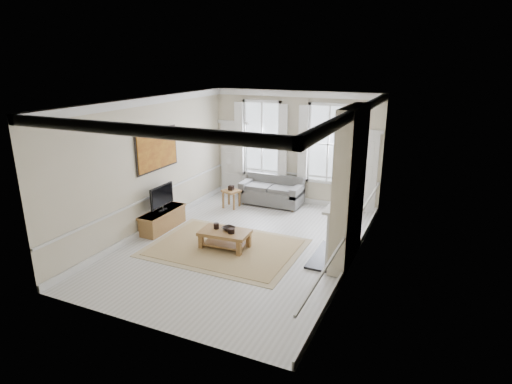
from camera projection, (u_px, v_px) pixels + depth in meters
The scene contains 23 objects.
floor at pixel (242, 245), 10.28m from camera, with size 7.20×7.20×0.00m, color #B7B5AD.
ceiling at pixel (241, 101), 9.25m from camera, with size 7.20×7.20×0.00m, color white.
back_wall at pixel (294, 148), 12.89m from camera, with size 5.20×5.20×0.00m, color beige.
left_wall at pixel (150, 165), 10.79m from camera, with size 7.20×7.20×0.00m, color beige.
right_wall at pixel (356, 191), 8.74m from camera, with size 7.20×7.20×0.00m, color beige.
window_left at pixel (262, 139), 13.20m from camera, with size 1.26×0.20×2.20m, color #B2BCC6, non-canonical shape.
window_right at pixel (328, 144), 12.37m from camera, with size 1.26×0.20×2.20m, color #B2BCC6, non-canonical shape.
door_left at pixel (234, 159), 13.83m from camera, with size 0.90×0.08×2.30m, color silver.
door_right at pixel (361, 173), 12.21m from camera, with size 0.90×0.08×2.30m, color silver.
painting at pixel (157, 150), 10.93m from camera, with size 0.05×1.66×1.06m, color #B97B1F.
chimney_breast at pixel (349, 187), 8.98m from camera, with size 0.35×1.70×3.38m, color beige.
hearth at pixel (326, 256), 9.65m from camera, with size 0.55×1.50×0.05m, color black.
fireplace at pixel (336, 228), 9.36m from camera, with size 0.21×1.45×1.33m.
mirror at pixel (340, 170), 8.96m from camera, with size 0.06×1.26×1.06m, color gold.
sofa at pixel (272, 192), 13.07m from camera, with size 1.85×0.90×0.86m.
side_table at pixel (231, 194), 12.73m from camera, with size 0.57×0.57×0.54m.
rug at pixel (225, 247), 10.10m from camera, with size 3.50×2.60×0.02m, color #A58455.
coffee_table at pixel (225, 234), 10.00m from camera, with size 1.20×0.75×0.43m.
ceramic_pot_a at pixel (216, 226), 10.10m from camera, with size 0.13×0.13×0.13m, color black.
ceramic_pot_b at pixel (231, 231), 9.84m from camera, with size 0.16×0.16×0.11m, color black.
bowl at pixel (229, 228), 10.03m from camera, with size 0.29×0.29×0.07m, color black.
tv_stand at pixel (163, 220), 11.16m from camera, with size 0.46×1.43×0.51m, color brown.
tv at pixel (162, 196), 10.95m from camera, with size 0.08×0.90×0.68m.
Camera 1 is at (4.19, -8.44, 4.31)m, focal length 30.00 mm.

